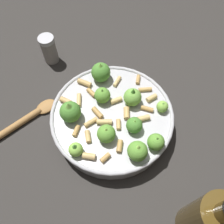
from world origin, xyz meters
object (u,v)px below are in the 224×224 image
object	(u,v)px
pepper_shaker	(49,49)
olive_oil_bottle	(207,219)
cooking_pan	(112,118)
wooden_spoon	(24,120)

from	to	relation	value
pepper_shaker	olive_oil_bottle	xyz separation A→B (m)	(0.42, 0.34, 0.04)
cooking_pan	olive_oil_bottle	xyz separation A→B (m)	(0.22, 0.16, 0.05)
pepper_shaker	wooden_spoon	size ratio (longest dim) A/B	0.48
cooking_pan	pepper_shaker	xyz separation A→B (m)	(-0.20, -0.17, 0.01)
wooden_spoon	pepper_shaker	bearing A→B (deg)	169.63
pepper_shaker	olive_oil_bottle	world-z (taller)	olive_oil_bottle
pepper_shaker	wooden_spoon	bearing A→B (deg)	-10.37
pepper_shaker	wooden_spoon	distance (m)	0.21
cooking_pan	olive_oil_bottle	distance (m)	0.27
cooking_pan	pepper_shaker	size ratio (longest dim) A/B	3.43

